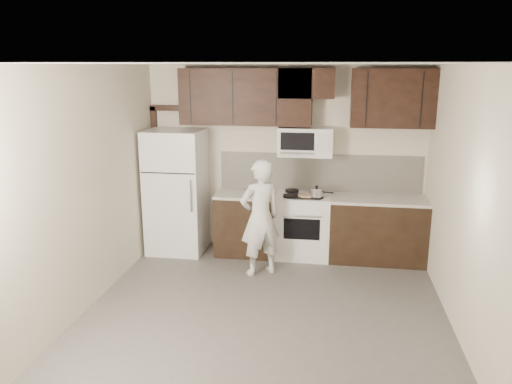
% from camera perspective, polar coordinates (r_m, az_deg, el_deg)
% --- Properties ---
extents(floor, '(4.50, 4.50, 0.00)m').
position_cam_1_polar(floor, '(5.63, 0.87, -14.23)').
color(floor, '#565351').
rests_on(floor, ground).
extents(back_wall, '(4.00, 0.00, 4.00)m').
position_cam_1_polar(back_wall, '(7.31, 3.35, 3.71)').
color(back_wall, beige).
rests_on(back_wall, ground).
extents(ceiling, '(4.50, 4.50, 0.00)m').
position_cam_1_polar(ceiling, '(4.95, 0.99, 14.44)').
color(ceiling, white).
rests_on(ceiling, back_wall).
extents(counter_run, '(2.95, 0.64, 0.91)m').
position_cam_1_polar(counter_run, '(7.19, 7.81, -3.92)').
color(counter_run, black).
rests_on(counter_run, floor).
extents(stove, '(0.76, 0.66, 0.94)m').
position_cam_1_polar(stove, '(7.20, 5.39, -3.79)').
color(stove, white).
rests_on(stove, floor).
extents(backsplash, '(2.90, 0.02, 0.54)m').
position_cam_1_polar(backsplash, '(7.30, 7.24, 2.25)').
color(backsplash, beige).
rests_on(backsplash, counter_run).
extents(upper_cabinets, '(3.48, 0.35, 0.78)m').
position_cam_1_polar(upper_cabinets, '(7.00, 5.05, 10.91)').
color(upper_cabinets, black).
rests_on(upper_cabinets, back_wall).
extents(microwave, '(0.76, 0.42, 0.40)m').
position_cam_1_polar(microwave, '(7.04, 5.67, 5.75)').
color(microwave, white).
rests_on(microwave, upper_cabinets).
extents(refrigerator, '(0.80, 0.76, 1.80)m').
position_cam_1_polar(refrigerator, '(7.36, -9.07, 0.06)').
color(refrigerator, white).
rests_on(refrigerator, floor).
extents(door_trim, '(0.50, 0.08, 2.12)m').
position_cam_1_polar(door_trim, '(7.70, -11.07, 3.25)').
color(door_trim, black).
rests_on(door_trim, floor).
extents(saucepan, '(0.33, 0.19, 0.18)m').
position_cam_1_polar(saucepan, '(6.91, 6.92, -0.09)').
color(saucepan, silver).
rests_on(saucepan, stove).
extents(baking_tray, '(0.38, 0.29, 0.02)m').
position_cam_1_polar(baking_tray, '(6.96, 5.83, -0.51)').
color(baking_tray, black).
rests_on(baking_tray, counter_run).
extents(pizza, '(0.26, 0.26, 0.02)m').
position_cam_1_polar(pizza, '(6.95, 5.83, -0.36)').
color(pizza, tan).
rests_on(pizza, baking_tray).
extents(person, '(0.67, 0.62, 1.54)m').
position_cam_1_polar(person, '(6.46, 0.49, -2.96)').
color(person, silver).
rests_on(person, floor).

